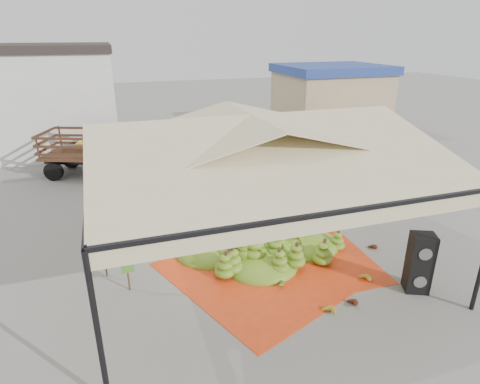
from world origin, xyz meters
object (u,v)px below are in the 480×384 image
object	(u,v)px
banana_heap	(263,233)
truck_right	(327,137)
vendor	(192,194)
truck_left	(117,148)
speaker_stack	(419,263)

from	to	relation	value
banana_heap	truck_right	size ratio (longest dim) A/B	0.84
vendor	truck_left	world-z (taller)	truck_left
banana_heap	truck_left	distance (m)	9.05
speaker_stack	vendor	bearing A→B (deg)	151.21
truck_left	truck_right	size ratio (longest dim) A/B	1.03
speaker_stack	vendor	xyz separation A→B (m)	(-4.36, 5.75, 0.16)
banana_heap	speaker_stack	xyz separation A→B (m)	(2.86, -3.04, 0.22)
vendor	speaker_stack	bearing A→B (deg)	108.15
truck_left	truck_right	xyz separation A→B (m)	(9.78, -1.16, -0.02)
truck_left	vendor	bearing A→B (deg)	-47.38
vendor	truck_left	xyz separation A→B (m)	(-2.16, 5.54, 0.31)
speaker_stack	truck_right	world-z (taller)	truck_right
truck_left	truck_right	distance (m)	9.85
truck_left	truck_right	bearing A→B (deg)	14.58
vendor	banana_heap	bearing A→B (deg)	99.97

